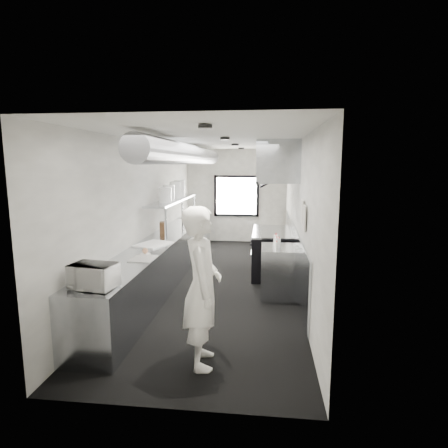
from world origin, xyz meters
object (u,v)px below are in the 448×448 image
(plate_stack_d, at_px, (180,189))
(squeeze_bottle_b, at_px, (277,243))
(small_plate, at_px, (145,254))
(plate_stack_c, at_px, (175,190))
(plate_stack_a, at_px, (165,195))
(microwave, at_px, (93,276))
(exhaust_hood, at_px, (277,162))
(line_cook, at_px, (202,287))
(far_work_table, at_px, (194,231))
(range, at_px, (272,252))
(deli_tub_b, at_px, (104,270))
(cutting_board, at_px, (153,244))
(squeeze_bottle_c, at_px, (279,243))
(squeeze_bottle_d, at_px, (275,240))
(bottle_station, at_px, (279,272))
(knife_block, at_px, (162,228))
(squeeze_bottle_a, at_px, (277,247))
(prep_counter, at_px, (158,265))
(deli_tub_a, at_px, (102,268))
(plate_stack_b, at_px, (169,193))
(squeeze_bottle_e, at_px, (277,239))

(plate_stack_d, xyz_separation_m, squeeze_bottle_b, (2.27, -2.39, -0.77))
(small_plate, height_order, plate_stack_c, plate_stack_c)
(plate_stack_a, relative_size, squeeze_bottle_b, 1.55)
(microwave, relative_size, plate_stack_d, 1.21)
(small_plate, bearing_deg, plate_stack_a, 94.00)
(plate_stack_d, bearing_deg, plate_stack_c, -98.47)
(exhaust_hood, distance_m, line_cook, 4.19)
(squeeze_bottle_b, bearing_deg, far_work_table, 119.08)
(range, xyz_separation_m, deli_tub_b, (-2.31, -3.26, 0.48))
(small_plate, height_order, cutting_board, cutting_board)
(range, height_order, squeeze_bottle_c, squeeze_bottle_c)
(deli_tub_b, xyz_separation_m, squeeze_bottle_d, (2.34, 2.02, 0.05))
(plate_stack_d, relative_size, squeeze_bottle_c, 2.44)
(plate_stack_a, xyz_separation_m, plate_stack_d, (-0.00, 1.33, 0.05))
(squeeze_bottle_d, bearing_deg, squeeze_bottle_b, -86.44)
(bottle_station, bearing_deg, knife_block, 156.71)
(range, bearing_deg, microwave, -119.39)
(exhaust_hood, height_order, cutting_board, exhaust_hood)
(plate_stack_a, relative_size, squeeze_bottle_a, 1.88)
(bottle_station, height_order, squeeze_bottle_c, squeeze_bottle_c)
(prep_counter, height_order, squeeze_bottle_a, squeeze_bottle_a)
(far_work_table, distance_m, knife_block, 2.91)
(cutting_board, bearing_deg, microwave, -89.68)
(deli_tub_a, height_order, plate_stack_b, plate_stack_b)
(exhaust_hood, height_order, line_cook, exhaust_hood)
(squeeze_bottle_a, distance_m, squeeze_bottle_c, 0.31)
(far_work_table, distance_m, squeeze_bottle_e, 4.27)
(exhaust_hood, relative_size, squeeze_bottle_b, 11.15)
(deli_tub_b, height_order, squeeze_bottle_a, squeeze_bottle_a)
(squeeze_bottle_d, bearing_deg, line_cook, -109.27)
(squeeze_bottle_d, height_order, squeeze_bottle_e, squeeze_bottle_d)
(small_plate, bearing_deg, squeeze_bottle_e, 27.05)
(cutting_board, xyz_separation_m, squeeze_bottle_a, (2.23, -0.29, 0.07))
(line_cook, bearing_deg, deli_tub_a, 58.45)
(squeeze_bottle_e, bearing_deg, squeeze_bottle_d, -100.46)
(deli_tub_a, xyz_separation_m, knife_block, (0.03, 2.87, 0.07))
(squeeze_bottle_a, bearing_deg, deli_tub_b, -147.24)
(plate_stack_a, relative_size, plate_stack_c, 0.81)
(deli_tub_a, height_order, deli_tub_b, deli_tub_a)
(squeeze_bottle_b, relative_size, squeeze_bottle_e, 1.18)
(bottle_station, height_order, squeeze_bottle_a, squeeze_bottle_a)
(far_work_table, height_order, deli_tub_b, deli_tub_b)
(prep_counter, bearing_deg, squeeze_bottle_c, -6.12)
(line_cook, xyz_separation_m, squeeze_bottle_a, (0.91, 2.07, 0.03))
(plate_stack_b, bearing_deg, bottle_station, -30.63)
(prep_counter, distance_m, small_plate, 1.10)
(microwave, relative_size, deli_tub_a, 3.20)
(far_work_table, xyz_separation_m, squeeze_bottle_d, (2.22, -3.74, 0.55))
(exhaust_hood, bearing_deg, deli_tub_b, -125.95)
(small_plate, bearing_deg, plate_stack_b, 94.42)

